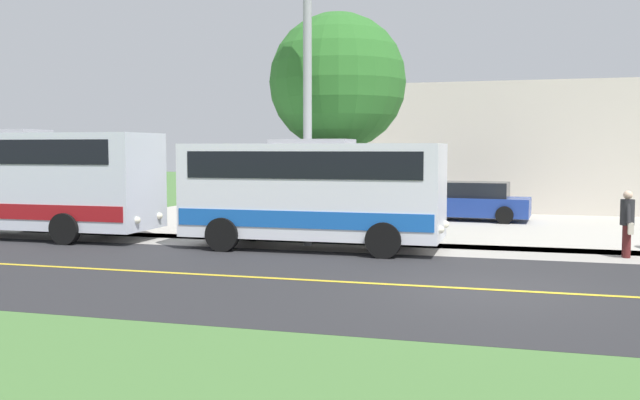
% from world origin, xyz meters
% --- Properties ---
extents(ground_plane, '(120.00, 120.00, 0.00)m').
position_xyz_m(ground_plane, '(0.00, 0.00, 0.00)').
color(ground_plane, '#477238').
extents(road_surface, '(8.00, 100.00, 0.01)m').
position_xyz_m(road_surface, '(0.00, 0.00, 0.00)').
color(road_surface, '#28282B').
rests_on(road_surface, ground).
extents(sidewalk, '(2.40, 100.00, 0.01)m').
position_xyz_m(sidewalk, '(-5.20, 0.00, 0.00)').
color(sidewalk, '#9E9991').
rests_on(sidewalk, ground).
extents(parking_lot_surface, '(14.00, 36.00, 0.01)m').
position_xyz_m(parking_lot_surface, '(-12.40, 3.00, 0.00)').
color(parking_lot_surface, '#B2ADA3').
rests_on(parking_lot_surface, ground).
extents(road_centre_line, '(0.16, 100.00, 0.00)m').
position_xyz_m(road_centre_line, '(0.00, 0.00, 0.01)').
color(road_centre_line, gold).
rests_on(road_centre_line, ground).
extents(shuttle_bus_front, '(2.55, 7.06, 2.96)m').
position_xyz_m(shuttle_bus_front, '(-4.45, -4.75, 1.63)').
color(shuttle_bus_front, white).
rests_on(shuttle_bus_front, ground).
extents(pedestrian_with_bags, '(0.72, 0.34, 1.67)m').
position_xyz_m(pedestrian_with_bags, '(-5.09, 3.20, 0.89)').
color(pedestrian_with_bags, '#4C1919').
rests_on(pedestrian_with_bags, ground).
extents(street_light_pole, '(1.97, 0.24, 8.56)m').
position_xyz_m(street_light_pole, '(-4.88, -5.07, 4.69)').
color(street_light_pole, '#9E9EA3').
rests_on(street_light_pole, ground).
extents(parked_car_near, '(2.25, 4.51, 1.45)m').
position_xyz_m(parked_car_near, '(-13.30, -1.12, 0.69)').
color(parked_car_near, navy).
rests_on(parked_car_near, ground).
extents(tree_curbside, '(4.20, 4.20, 6.85)m').
position_xyz_m(tree_curbside, '(-7.40, -4.82, 4.74)').
color(tree_curbside, '#4C3826').
rests_on(tree_curbside, ground).
extents(commercial_building, '(10.00, 16.46, 5.49)m').
position_xyz_m(commercial_building, '(-21.40, 0.09, 2.75)').
color(commercial_building, beige).
rests_on(commercial_building, ground).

